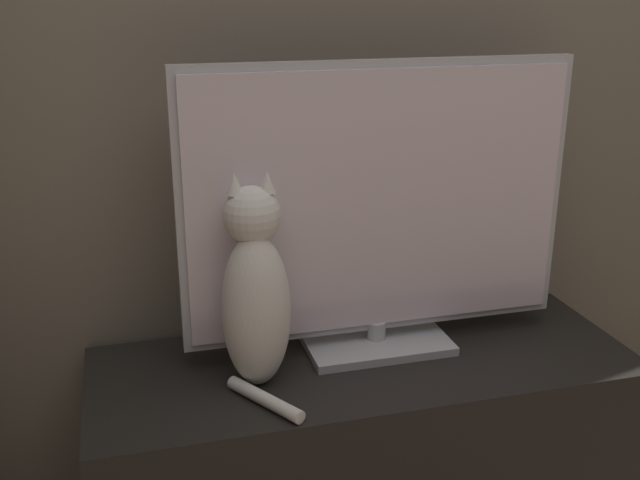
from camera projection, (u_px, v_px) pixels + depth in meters
The scene contains 3 objects.
tv_stand at pixel (363, 436), 1.79m from camera, with size 1.25×0.46×0.41m.
tv at pixel (379, 212), 1.68m from camera, with size 0.90×0.20×0.67m.
cat at pixel (255, 293), 1.56m from camera, with size 0.15×0.28×0.46m.
Camera 1 is at (-0.50, -0.51, 1.23)m, focal length 42.00 mm.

